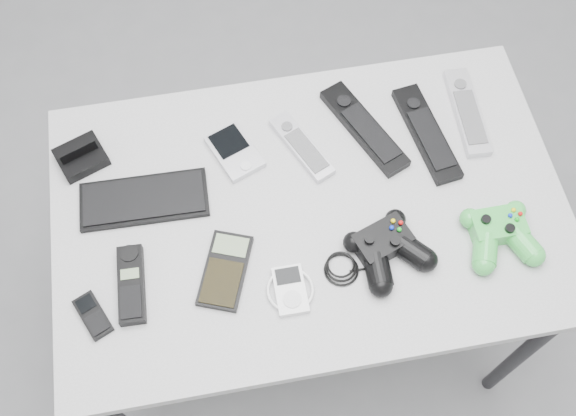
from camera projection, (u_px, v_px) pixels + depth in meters
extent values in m
plane|color=slate|center=(310.00, 315.00, 1.99)|extent=(3.50, 3.50, 0.00)
cube|color=gray|center=(310.00, 210.00, 1.38)|extent=(1.04, 0.67, 0.03)
cylinder|color=black|center=(525.00, 351.00, 1.60)|extent=(0.03, 0.03, 0.67)
cylinder|color=black|center=(110.00, 203.00, 1.78)|extent=(0.03, 0.03, 0.67)
cylinder|color=black|center=(455.00, 149.00, 1.86)|extent=(0.03, 0.03, 0.67)
cube|color=black|center=(144.00, 199.00, 1.37)|extent=(0.26, 0.12, 0.02)
cube|color=black|center=(79.00, 154.00, 1.39)|extent=(0.12, 0.11, 0.05)
cube|color=#B6B5BD|center=(235.00, 151.00, 1.41)|extent=(0.12, 0.15, 0.02)
cube|color=#B6B5BD|center=(302.00, 146.00, 1.42)|extent=(0.12, 0.18, 0.02)
cube|color=black|center=(364.00, 128.00, 1.44)|extent=(0.15, 0.25, 0.03)
cube|color=black|center=(427.00, 133.00, 1.43)|extent=(0.09, 0.25, 0.02)
cube|color=#B7B6BD|center=(467.00, 111.00, 1.46)|extent=(0.06, 0.23, 0.02)
cube|color=black|center=(93.00, 315.00, 1.25)|extent=(0.08, 0.10, 0.02)
cube|color=black|center=(131.00, 284.00, 1.28)|extent=(0.05, 0.16, 0.02)
cube|color=black|center=(225.00, 270.00, 1.29)|extent=(0.13, 0.17, 0.02)
cube|color=silver|center=(290.00, 290.00, 1.28)|extent=(0.09, 0.10, 0.02)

